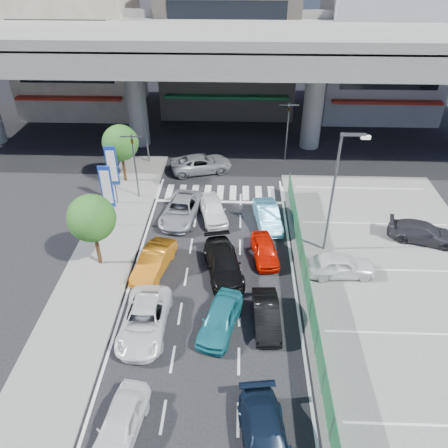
{
  "coord_description": "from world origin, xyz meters",
  "views": [
    {
      "loc": [
        1.39,
        -16.57,
        17.3
      ],
      "look_at": [
        0.55,
        6.1,
        1.74
      ],
      "focal_mm": 35.0,
      "sensor_mm": 36.0,
      "label": 1
    }
  ],
  "objects_px": {
    "hatch_black_mid_right": "(266,315)",
    "taxi_orange_left": "(154,261)",
    "kei_truck_front_right": "(267,216)",
    "traffic_cone": "(316,263)",
    "crossing_wagon_silver": "(201,164)",
    "van_white_back_left": "(120,424)",
    "sedan_white_mid_left": "(144,320)",
    "sedan_white_front_mid": "(213,209)",
    "taxi_teal_mid": "(220,319)",
    "parked_sedan_dgrey": "(423,232)",
    "sedan_black_mid": "(223,263)",
    "parked_sedan_white": "(340,265)",
    "street_lamp_right": "(337,185)",
    "traffic_light_right": "(288,117)",
    "tree_far": "(120,143)",
    "taxi_orange_right": "(265,250)",
    "traffic_light_left": "(133,151)",
    "street_lamp_left": "(146,110)",
    "minivan_navy_back": "(265,440)",
    "tree_near": "(92,218)",
    "wagon_silver_front_left": "(181,210)",
    "signboard_near": "(107,189)",
    "signboard_far": "(112,168)"
  },
  "relations": [
    {
      "from": "tree_near",
      "to": "taxi_orange_left",
      "type": "xyz_separation_m",
      "value": [
        3.45,
        -0.46,
        -2.7
      ]
    },
    {
      "from": "street_lamp_left",
      "to": "taxi_orange_left",
      "type": "height_order",
      "value": "street_lamp_left"
    },
    {
      "from": "hatch_black_mid_right",
      "to": "kei_truck_front_right",
      "type": "relative_size",
      "value": 0.89
    },
    {
      "from": "street_lamp_left",
      "to": "hatch_black_mid_right",
      "type": "height_order",
      "value": "street_lamp_left"
    },
    {
      "from": "kei_truck_front_right",
      "to": "traffic_cone",
      "type": "xyz_separation_m",
      "value": [
        2.73,
        -4.65,
        -0.28
      ]
    },
    {
      "from": "street_lamp_right",
      "to": "tree_far",
      "type": "relative_size",
      "value": 1.67
    },
    {
      "from": "wagon_silver_front_left",
      "to": "traffic_cone",
      "type": "xyz_separation_m",
      "value": [
        8.8,
        -5.23,
        -0.28
      ]
    },
    {
      "from": "signboard_far",
      "to": "sedan_white_mid_left",
      "type": "xyz_separation_m",
      "value": [
        4.35,
        -12.18,
        -2.38
      ]
    },
    {
      "from": "street_lamp_left",
      "to": "sedan_black_mid",
      "type": "height_order",
      "value": "street_lamp_left"
    },
    {
      "from": "sedan_white_mid_left",
      "to": "parked_sedan_white",
      "type": "bearing_deg",
      "value": 23.82
    },
    {
      "from": "sedan_white_mid_left",
      "to": "minivan_navy_back",
      "type": "bearing_deg",
      "value": -45.45
    },
    {
      "from": "signboard_far",
      "to": "taxi_teal_mid",
      "type": "xyz_separation_m",
      "value": [
        8.22,
        -11.93,
        -2.37
      ]
    },
    {
      "from": "wagon_silver_front_left",
      "to": "traffic_cone",
      "type": "relative_size",
      "value": 7.06
    },
    {
      "from": "sedan_white_mid_left",
      "to": "parked_sedan_white",
      "type": "distance_m",
      "value": 11.74
    },
    {
      "from": "tree_near",
      "to": "parked_sedan_white",
      "type": "relative_size",
      "value": 1.17
    },
    {
      "from": "tree_far",
      "to": "taxi_orange_right",
      "type": "xyz_separation_m",
      "value": [
        10.93,
        -9.51,
        -2.78
      ]
    },
    {
      "from": "crossing_wagon_silver",
      "to": "van_white_back_left",
      "type": "bearing_deg",
      "value": 160.39
    },
    {
      "from": "traffic_light_left",
      "to": "crossing_wagon_silver",
      "type": "relative_size",
      "value": 1.02
    },
    {
      "from": "signboard_near",
      "to": "van_white_back_left",
      "type": "xyz_separation_m",
      "value": [
        4.03,
        -14.78,
        -2.4
      ]
    },
    {
      "from": "street_lamp_left",
      "to": "parked_sedan_white",
      "type": "distance_m",
      "value": 20.43
    },
    {
      "from": "van_white_back_left",
      "to": "kei_truck_front_right",
      "type": "xyz_separation_m",
      "value": [
        6.62,
        15.52,
        0.03
      ]
    },
    {
      "from": "sedan_black_mid",
      "to": "parked_sedan_white",
      "type": "xyz_separation_m",
      "value": [
        6.91,
        -0.01,
        0.07
      ]
    },
    {
      "from": "kei_truck_front_right",
      "to": "wagon_silver_front_left",
      "type": "bearing_deg",
      "value": 166.52
    },
    {
      "from": "traffic_light_left",
      "to": "crossing_wagon_silver",
      "type": "xyz_separation_m",
      "value": [
        4.45,
        4.54,
        -3.23
      ]
    },
    {
      "from": "taxi_orange_left",
      "to": "street_lamp_right",
      "type": "bearing_deg",
      "value": 25.63
    },
    {
      "from": "signboard_near",
      "to": "wagon_silver_front_left",
      "type": "relative_size",
      "value": 0.95
    },
    {
      "from": "traffic_light_right",
      "to": "taxi_orange_left",
      "type": "distance_m",
      "value": 18.2
    },
    {
      "from": "taxi_teal_mid",
      "to": "parked_sedan_dgrey",
      "type": "relative_size",
      "value": 0.92
    },
    {
      "from": "traffic_light_left",
      "to": "parked_sedan_dgrey",
      "type": "xyz_separation_m",
      "value": [
        19.76,
        -4.85,
        -3.24
      ]
    },
    {
      "from": "traffic_light_left",
      "to": "parked_sedan_white",
      "type": "xyz_separation_m",
      "value": [
        13.71,
        -8.49,
        -3.18
      ]
    },
    {
      "from": "hatch_black_mid_right",
      "to": "taxi_orange_left",
      "type": "distance_m",
      "value": 7.71
    },
    {
      "from": "taxi_teal_mid",
      "to": "sedan_white_front_mid",
      "type": "bearing_deg",
      "value": 110.4
    },
    {
      "from": "street_lamp_right",
      "to": "sedan_white_mid_left",
      "type": "bearing_deg",
      "value": -145.42
    },
    {
      "from": "taxi_teal_mid",
      "to": "street_lamp_right",
      "type": "bearing_deg",
      "value": 61.56
    },
    {
      "from": "traffic_light_left",
      "to": "parked_sedan_dgrey",
      "type": "height_order",
      "value": "traffic_light_left"
    },
    {
      "from": "sedan_white_mid_left",
      "to": "sedan_white_front_mid",
      "type": "height_order",
      "value": "sedan_white_front_mid"
    },
    {
      "from": "tree_far",
      "to": "minivan_navy_back",
      "type": "height_order",
      "value": "tree_far"
    },
    {
      "from": "tree_near",
      "to": "taxi_teal_mid",
      "type": "xyz_separation_m",
      "value": [
        7.62,
        -4.93,
        -2.7
      ]
    },
    {
      "from": "van_white_back_left",
      "to": "taxi_orange_right",
      "type": "bearing_deg",
      "value": 70.15
    },
    {
      "from": "traffic_light_left",
      "to": "parked_sedan_dgrey",
      "type": "bearing_deg",
      "value": -13.8
    },
    {
      "from": "traffic_light_right",
      "to": "parked_sedan_white",
      "type": "xyz_separation_m",
      "value": [
        2.01,
        -15.49,
        -3.18
      ]
    },
    {
      "from": "taxi_orange_left",
      "to": "crossing_wagon_silver",
      "type": "bearing_deg",
      "value": 94.83
    },
    {
      "from": "kei_truck_front_right",
      "to": "hatch_black_mid_right",
      "type": "bearing_deg",
      "value": -100.84
    },
    {
      "from": "sedan_black_mid",
      "to": "hatch_black_mid_right",
      "type": "bearing_deg",
      "value": -71.96
    },
    {
      "from": "parked_sedan_dgrey",
      "to": "traffic_cone",
      "type": "xyz_separation_m",
      "value": [
        -7.37,
        -3.06,
        -0.29
      ]
    },
    {
      "from": "traffic_light_right",
      "to": "sedan_white_mid_left",
      "type": "height_order",
      "value": "traffic_light_right"
    },
    {
      "from": "taxi_orange_right",
      "to": "kei_truck_front_right",
      "type": "xyz_separation_m",
      "value": [
        0.32,
        3.74,
        0.08
      ]
    },
    {
      "from": "parked_sedan_white",
      "to": "taxi_teal_mid",
      "type": "bearing_deg",
      "value": 119.94
    },
    {
      "from": "kei_truck_front_right",
      "to": "traffic_cone",
      "type": "bearing_deg",
      "value": -67.57
    },
    {
      "from": "street_lamp_right",
      "to": "sedan_white_mid_left",
      "type": "distance_m",
      "value": 13.3
    }
  ]
}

